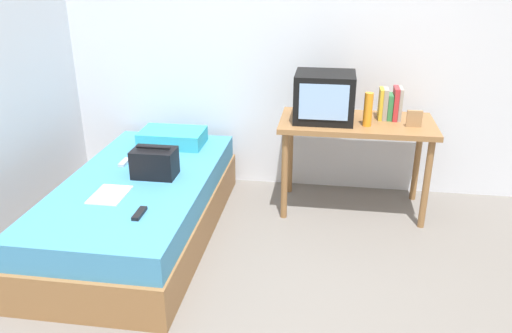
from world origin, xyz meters
name	(u,v)px	position (x,y,z in m)	size (l,w,h in m)	color
ground_plane	(264,328)	(0.00, 0.00, 0.00)	(8.00, 8.00, 0.00)	slate
wall_back	(298,35)	(0.00, 2.00, 1.30)	(5.20, 0.10, 2.60)	silver
bed	(141,207)	(-1.01, 0.87, 0.22)	(1.00, 2.00, 0.46)	olive
desk	(356,132)	(0.50, 1.54, 0.64)	(1.16, 0.60, 0.74)	olive
tv	(324,97)	(0.24, 1.52, 0.92)	(0.44, 0.39, 0.36)	black
water_bottle	(368,109)	(0.56, 1.43, 0.86)	(0.06, 0.06, 0.25)	orange
book_row	(390,104)	(0.74, 1.63, 0.85)	(0.17, 0.17, 0.25)	gold
picture_frame	(414,119)	(0.90, 1.45, 0.80)	(0.11, 0.02, 0.12)	#9E754C
pillow	(173,137)	(-0.97, 1.57, 0.52)	(0.51, 0.33, 0.12)	#33A8B7
handbag	(155,163)	(-0.90, 0.93, 0.56)	(0.30, 0.20, 0.22)	black
magazine	(110,195)	(-1.09, 0.58, 0.46)	(0.21, 0.29, 0.01)	white
remote_dark	(139,213)	(-0.80, 0.35, 0.47)	(0.04, 0.16, 0.02)	black
remote_silver	(125,162)	(-1.21, 1.11, 0.47)	(0.04, 0.14, 0.02)	#B7B7BC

